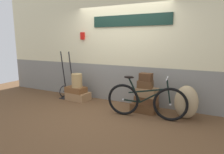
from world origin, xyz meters
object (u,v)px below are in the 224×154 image
at_px(suitcase_0, 78,96).
at_px(wicker_basket, 77,80).
at_px(suitcase_5, 145,84).
at_px(suitcase_6, 146,77).
at_px(luggage_trolley, 68,88).
at_px(suitcase_4, 147,92).
at_px(suitcase_3, 146,99).
at_px(bicycle, 146,101).
at_px(suitcase_1, 76,90).
at_px(burlap_sack, 186,102).
at_px(suitcase_2, 144,107).

bearing_deg(suitcase_0, wicker_basket, -94.80).
relative_size(suitcase_5, suitcase_6, 1.19).
bearing_deg(luggage_trolley, suitcase_4, -2.14).
distance_m(suitcase_3, bicycle, 0.43).
distance_m(suitcase_5, luggage_trolley, 2.35).
relative_size(wicker_basket, luggage_trolley, 0.28).
height_order(suitcase_6, bicycle, suitcase_6).
bearing_deg(suitcase_1, suitcase_0, 37.72).
distance_m(suitcase_0, burlap_sack, 2.84).
bearing_deg(suitcase_4, suitcase_5, 168.95).
relative_size(suitcase_3, suitcase_4, 1.15).
xyz_separation_m(suitcase_2, luggage_trolley, (-2.32, 0.09, 0.19)).
bearing_deg(burlap_sack, suitcase_2, 179.85).
distance_m(suitcase_1, luggage_trolley, 0.36).
bearing_deg(suitcase_2, suitcase_6, -7.79).
bearing_deg(suitcase_0, luggage_trolley, 177.53).
xyz_separation_m(suitcase_2, suitcase_6, (0.01, -0.00, 0.71)).
bearing_deg(suitcase_2, luggage_trolley, 179.54).
xyz_separation_m(suitcase_5, suitcase_6, (0.02, -0.02, 0.17)).
xyz_separation_m(suitcase_0, suitcase_1, (-0.04, -0.03, 0.19)).
relative_size(luggage_trolley, burlap_sack, 1.88).
height_order(suitcase_3, bicycle, bicycle).
height_order(suitcase_0, burlap_sack, burlap_sack).
relative_size(suitcase_1, suitcase_5, 1.65).
relative_size(suitcase_5, burlap_sack, 0.47).
distance_m(suitcase_5, bicycle, 0.49).
distance_m(suitcase_4, suitcase_5, 0.19).
xyz_separation_m(suitcase_4, suitcase_5, (-0.06, 0.02, 0.18)).
distance_m(suitcase_1, suitcase_2, 1.98).
bearing_deg(suitcase_5, burlap_sack, -4.59).
relative_size(wicker_basket, burlap_sack, 0.52).
relative_size(suitcase_0, suitcase_4, 1.39).
bearing_deg(suitcase_3, suitcase_6, -108.51).
height_order(suitcase_4, suitcase_5, suitcase_5).
relative_size(suitcase_3, suitcase_5, 1.55).
bearing_deg(burlap_sack, wicker_basket, 179.56).
bearing_deg(suitcase_5, wicker_basket, 176.88).
xyz_separation_m(suitcase_0, suitcase_3, (1.95, 0.00, 0.18)).
distance_m(suitcase_2, suitcase_3, 0.19).
distance_m(suitcase_2, suitcase_6, 0.71).
distance_m(suitcase_0, suitcase_1, 0.19).
height_order(suitcase_2, suitcase_6, suitcase_6).
bearing_deg(wicker_basket, burlap_sack, -0.44).
height_order(suitcase_3, suitcase_4, suitcase_4).
height_order(suitcase_0, suitcase_1, suitcase_1).
bearing_deg(wicker_basket, suitcase_6, -0.63).
xyz_separation_m(luggage_trolley, burlap_sack, (3.23, -0.09, 0.06)).
xyz_separation_m(suitcase_4, burlap_sack, (0.85, -0.01, -0.11)).
distance_m(suitcase_5, suitcase_6, 0.17).
height_order(suitcase_0, bicycle, bicycle).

